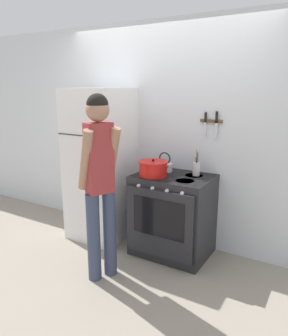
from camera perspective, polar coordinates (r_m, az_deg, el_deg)
The scene contains 9 objects.
ground_plane at distance 4.21m, azimuth 2.99°, elevation -11.70°, with size 14.00×14.00×0.00m, color gray.
wall_back at distance 3.87m, azimuth 3.44°, elevation 5.77°, with size 10.00×0.06×2.55m.
refrigerator at distance 3.99m, azimuth -7.55°, elevation 0.54°, with size 0.68×0.69×1.81m.
stove_range at distance 3.64m, azimuth 4.84°, elevation -8.13°, with size 0.82×0.65×0.90m.
dutch_oven_pot at distance 3.48m, azimuth 1.59°, elevation -0.08°, with size 0.35×0.31×0.19m.
tea_kettle at distance 3.68m, azimuth 3.64°, elevation 0.39°, with size 0.23×0.18×0.22m.
utensil_jar at distance 3.53m, azimuth 9.11°, elevation -0.04°, with size 0.07×0.08×0.28m.
person at distance 3.04m, azimuth -7.70°, elevation -1.70°, with size 0.39×0.43×1.77m.
wall_knife_strip at distance 3.57m, azimuth 11.65°, elevation 8.03°, with size 0.24×0.03×0.28m.
Camera 1 is at (1.76, -3.37, 1.82)m, focal length 35.00 mm.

